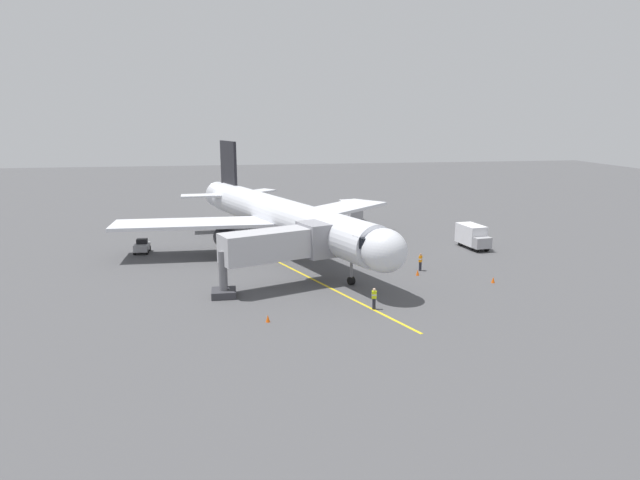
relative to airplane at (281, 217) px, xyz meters
name	(u,v)px	position (x,y,z in m)	size (l,w,h in m)	color
ground_plane	(275,247)	(0.51, -2.62, -4.00)	(220.00, 220.00, 0.00)	#4C4C4F
apron_lead_in_line	(289,267)	(-0.10, 6.26, -4.00)	(0.24, 40.00, 0.01)	yellow
airplane	(281,217)	(0.00, 0.00, 0.00)	(32.49, 38.78, 11.50)	silver
jet_bridge	(284,245)	(0.96, 12.46, -0.24)	(11.28, 6.44, 5.40)	#B7B7BC
ground_crew_marshaller	(420,262)	(-12.52, 9.49, -3.12)	(0.45, 0.47, 1.71)	#23232D
ground_crew_wing_walker	(374,298)	(-5.29, 19.49, -3.12)	(0.45, 0.34, 1.71)	#23232D
box_truck_near_nose	(351,210)	(-11.72, -18.31, -2.62)	(2.68, 4.86, 2.62)	#9E9EA3
tug_portside	(142,247)	(15.11, -2.31, -3.30)	(1.59, 2.33, 1.50)	#9E9EA3
box_truck_starboard_side	(473,236)	(-21.50, 1.43, -2.62)	(2.57, 4.83, 2.62)	#9E9EA3
safety_cone_nose_left	(268,318)	(3.03, 20.91, -3.73)	(0.32, 0.32, 0.55)	#F2590F
safety_cone_nose_right	(493,280)	(-17.64, 14.41, -3.73)	(0.32, 0.32, 0.55)	#F2590F
safety_cone_wing_port	(402,258)	(-11.96, 5.58, -3.73)	(0.32, 0.32, 0.55)	#F2590F
safety_cone_wing_starboard	(418,273)	(-11.74, 11.02, -3.73)	(0.32, 0.32, 0.55)	#F2590F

